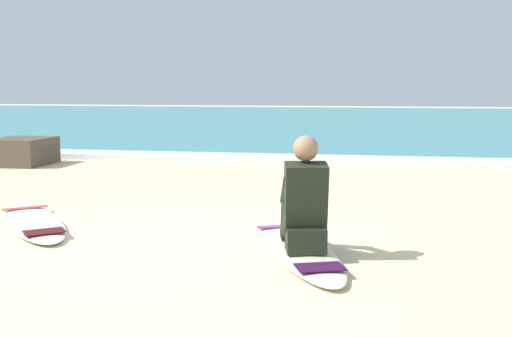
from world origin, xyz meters
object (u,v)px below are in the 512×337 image
at_px(surfboard_spare_near, 33,221).
at_px(shoreline_rock, 23,151).
at_px(surfer_seated, 304,205).
at_px(surfboard_main, 297,247).

distance_m(surfboard_spare_near, shoreline_rock, 5.31).
bearing_deg(surfer_seated, surfboard_main, 115.79).
relative_size(surfboard_main, shoreline_rock, 2.16).
bearing_deg(surfboard_main, shoreline_rock, 138.43).
height_order(surfer_seated, surfboard_spare_near, surfer_seated).
height_order(surfer_seated, shoreline_rock, surfer_seated).
xyz_separation_m(surfboard_main, surfer_seated, (0.08, -0.16, 0.40)).
bearing_deg(shoreline_rock, surfboard_main, -41.57).
bearing_deg(surfer_seated, shoreline_rock, 137.93).
relative_size(surfboard_main, surfer_seated, 2.46).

